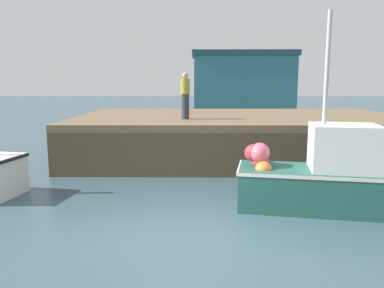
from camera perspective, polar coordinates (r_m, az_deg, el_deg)
ground at (r=7.93m, az=-1.23°, el=-13.73°), size 120.00×160.00×0.10m
pier at (r=15.40m, az=7.48°, el=3.14°), size 13.34×7.83×1.71m
fishing_boat_near_right at (r=9.63m, az=19.19°, el=-4.65°), size 4.18×2.19×4.68m
dockworker at (r=14.00m, az=-1.03°, el=7.31°), size 0.34×0.34×1.71m
warehouse at (r=37.06m, az=7.68°, el=9.14°), size 9.72×5.16×5.98m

